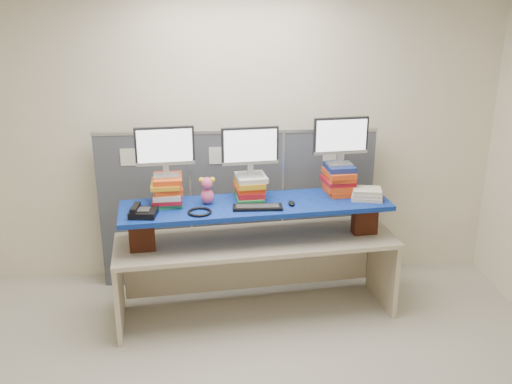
{
  "coord_description": "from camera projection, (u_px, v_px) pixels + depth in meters",
  "views": [
    {
      "loc": [
        -0.15,
        -3.27,
        2.72
      ],
      "look_at": [
        0.14,
        1.16,
        1.15
      ],
      "focal_mm": 40.0,
      "sensor_mm": 36.0,
      "label": 1
    }
  ],
  "objects": [
    {
      "name": "room",
      "position": [
        246.0,
        216.0,
        3.53
      ],
      "size": [
        5.0,
        4.0,
        2.8
      ],
      "color": "beige",
      "rests_on": "ground"
    },
    {
      "name": "book_stack_right",
      "position": [
        339.0,
        179.0,
        4.94
      ],
      "size": [
        0.28,
        0.34,
        0.26
      ],
      "color": "#D44114",
      "rests_on": "blue_board"
    },
    {
      "name": "desk_phone",
      "position": [
        142.0,
        212.0,
        4.47
      ],
      "size": [
        0.22,
        0.2,
        0.09
      ],
      "rotation": [
        0.0,
        0.0,
        -0.1
      ],
      "color": "black",
      "rests_on": "blue_board"
    },
    {
      "name": "blue_board",
      "position": [
        256.0,
        206.0,
        4.75
      ],
      "size": [
        2.29,
        0.82,
        0.04
      ],
      "primitive_type": "cube",
      "rotation": [
        0.0,
        0.0,
        0.12
      ],
      "color": "navy",
      "rests_on": "brick_pier_left"
    },
    {
      "name": "brick_pier_left",
      "position": [
        142.0,
        234.0,
        4.6
      ],
      "size": [
        0.22,
        0.14,
        0.28
      ],
      "primitive_type": "cube",
      "rotation": [
        0.0,
        0.0,
        0.12
      ],
      "color": "maroon",
      "rests_on": "desk"
    },
    {
      "name": "mouse",
      "position": [
        292.0,
        203.0,
        4.71
      ],
      "size": [
        0.09,
        0.11,
        0.03
      ],
      "primitive_type": "ellipsoid",
      "rotation": [
        0.0,
        0.0,
        0.46
      ],
      "color": "black",
      "rests_on": "blue_board"
    },
    {
      "name": "desk",
      "position": [
        256.0,
        254.0,
        4.9
      ],
      "size": [
        2.45,
        0.97,
        0.72
      ],
      "rotation": [
        0.0,
        0.0,
        0.12
      ],
      "color": "#C3B294",
      "rests_on": "ground"
    },
    {
      "name": "book_stack_center",
      "position": [
        250.0,
        187.0,
        4.82
      ],
      "size": [
        0.29,
        0.32,
        0.21
      ],
      "color": "#228341",
      "rests_on": "blue_board"
    },
    {
      "name": "monitor_left",
      "position": [
        165.0,
        149.0,
        4.57
      ],
      "size": [
        0.48,
        0.16,
        0.41
      ],
      "rotation": [
        0.0,
        0.0,
        0.12
      ],
      "color": "#A1A2A6",
      "rests_on": "book_stack_left"
    },
    {
      "name": "monitor_center",
      "position": [
        250.0,
        148.0,
        4.7
      ],
      "size": [
        0.48,
        0.16,
        0.41
      ],
      "rotation": [
        0.0,
        0.0,
        0.12
      ],
      "color": "#A1A2A6",
      "rests_on": "book_stack_center"
    },
    {
      "name": "binder_stack",
      "position": [
        367.0,
        194.0,
        4.83
      ],
      "size": [
        0.29,
        0.25,
        0.09
      ],
      "rotation": [
        0.0,
        0.0,
        -0.2
      ],
      "color": "beige",
      "rests_on": "blue_board"
    },
    {
      "name": "keyboard",
      "position": [
        258.0,
        207.0,
        4.63
      ],
      "size": [
        0.4,
        0.14,
        0.03
      ],
      "rotation": [
        0.0,
        0.0,
        -0.02
      ],
      "color": "black",
      "rests_on": "blue_board"
    },
    {
      "name": "headset",
      "position": [
        200.0,
        212.0,
        4.53
      ],
      "size": [
        0.23,
        0.23,
        0.02
      ],
      "primitive_type": "torus",
      "rotation": [
        0.0,
        0.0,
        -0.24
      ],
      "color": "black",
      "rests_on": "blue_board"
    },
    {
      "name": "cubicle_partition",
      "position": [
        237.0,
        208.0,
        5.41
      ],
      "size": [
        2.6,
        0.06,
        1.53
      ],
      "color": "#40434B",
      "rests_on": "ground"
    },
    {
      "name": "monitor_right",
      "position": [
        341.0,
        138.0,
        4.82
      ],
      "size": [
        0.48,
        0.16,
        0.41
      ],
      "rotation": [
        0.0,
        0.0,
        0.12
      ],
      "color": "#A1A2A6",
      "rests_on": "book_stack_right"
    },
    {
      "name": "plush_toy",
      "position": [
        207.0,
        190.0,
        4.7
      ],
      "size": [
        0.14,
        0.1,
        0.23
      ],
      "rotation": [
        0.0,
        0.0,
        0.46
      ],
      "color": "#D9527E",
      "rests_on": "blue_board"
    },
    {
      "name": "brick_pier_right",
      "position": [
        365.0,
        218.0,
        4.92
      ],
      "size": [
        0.22,
        0.14,
        0.28
      ],
      "primitive_type": "cube",
      "rotation": [
        0.0,
        0.0,
        0.12
      ],
      "color": "maroon",
      "rests_on": "desk"
    },
    {
      "name": "book_stack_left",
      "position": [
        167.0,
        190.0,
        4.69
      ],
      "size": [
        0.27,
        0.33,
        0.24
      ],
      "color": "#228341",
      "rests_on": "blue_board"
    }
  ]
}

